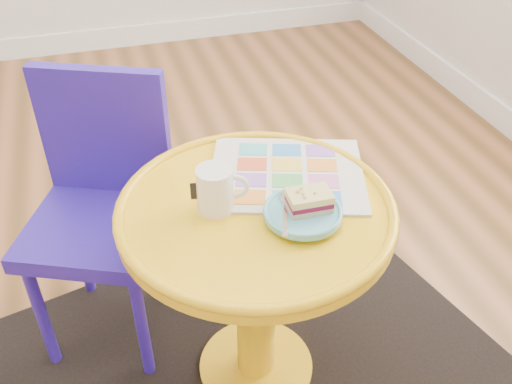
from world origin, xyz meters
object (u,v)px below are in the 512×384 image
object	(u,v)px
mug	(216,189)
chair	(102,199)
plate	(303,213)
side_table	(256,261)
newspaper	(287,174)

from	to	relation	value
mug	chair	bearing A→B (deg)	140.33
mug	plate	size ratio (longest dim) A/B	0.68
side_table	chair	world-z (taller)	chair
side_table	mug	world-z (taller)	mug
side_table	mug	xyz separation A→B (m)	(-0.08, 0.02, 0.22)
plate	mug	bearing A→B (deg)	151.32
newspaper	mug	bearing A→B (deg)	-139.25
chair	plate	distance (m)	0.59
chair	mug	world-z (taller)	chair
side_table	newspaper	size ratio (longest dim) A/B	1.71
newspaper	mug	world-z (taller)	mug
mug	plate	bearing A→B (deg)	-17.64
newspaper	plate	world-z (taller)	plate
chair	newspaper	size ratio (longest dim) A/B	2.16
chair	newspaper	world-z (taller)	chair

